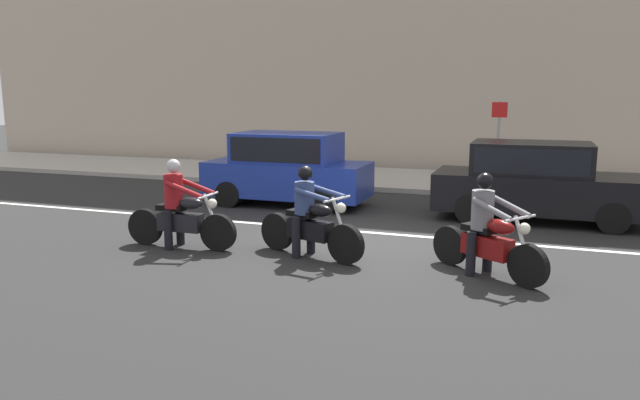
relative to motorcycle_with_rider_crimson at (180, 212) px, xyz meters
name	(u,v)px	position (x,y,z in m)	size (l,w,h in m)	color
ground_plane	(363,244)	(3.04, 1.39, -0.65)	(80.00, 80.00, 0.00)	#252525
sidewalk_slab	(432,181)	(3.04, 9.39, -0.58)	(40.00, 4.40, 0.14)	#A8A399
lane_marking_stripe	(335,230)	(2.20, 2.29, -0.65)	(18.00, 0.14, 0.01)	silver
motorcycle_with_rider_crimson	(180,212)	(0.00, 0.00, 0.00)	(2.17, 0.70, 1.61)	black
motorcycle_with_rider_gray	(487,234)	(5.35, 0.13, -0.01)	(1.81, 1.29, 1.58)	black
motorcycle_with_rider_denim_blue	(309,220)	(2.42, 0.22, -0.01)	(2.10, 0.91, 1.56)	black
parked_sedan_black	(536,181)	(6.04, 4.61, 0.23)	(4.47, 1.82, 1.72)	black
parked_hatchback_cobalt_blue	(287,168)	(0.20, 4.54, 0.28)	(4.02, 1.76, 1.80)	navy
street_sign_post	(498,133)	(4.94, 9.23, 0.94)	(0.44, 0.08, 2.39)	gray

